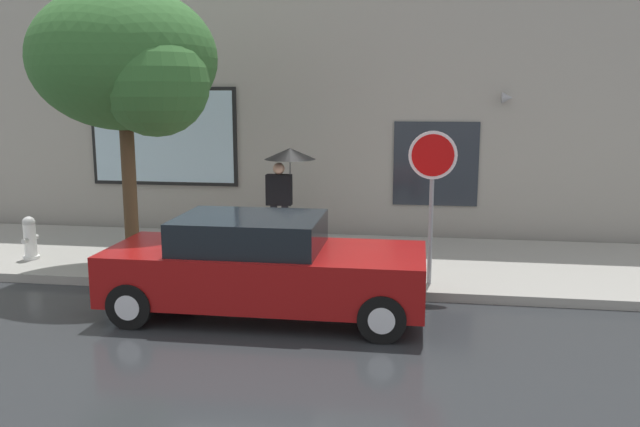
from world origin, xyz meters
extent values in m
plane|color=#282B2D|center=(0.00, 0.00, 0.00)|extent=(60.00, 60.00, 0.00)
cube|color=gray|center=(0.00, 3.00, 0.07)|extent=(20.00, 4.00, 0.15)
cube|color=#9E998E|center=(0.00, 5.50, 3.50)|extent=(20.00, 0.40, 7.00)
cube|color=black|center=(-3.07, 5.27, 2.23)|extent=(3.43, 0.06, 2.21)
cube|color=silver|center=(-3.07, 5.24, 2.23)|extent=(3.27, 0.03, 2.05)
cube|color=#262B33|center=(3.03, 5.28, 1.70)|extent=(1.80, 0.04, 1.80)
cone|color=#99999E|center=(4.43, 5.15, 3.10)|extent=(0.22, 0.24, 0.24)
cube|color=maroon|center=(0.52, 0.04, 0.63)|extent=(4.55, 1.75, 0.73)
cube|color=black|center=(0.29, 0.04, 1.22)|extent=(2.05, 1.54, 0.47)
cylinder|color=black|center=(2.24, 0.84, 0.32)|extent=(0.64, 0.22, 0.64)
cylinder|color=silver|center=(2.24, 0.84, 0.32)|extent=(0.35, 0.24, 0.35)
cylinder|color=black|center=(2.24, -0.76, 0.32)|extent=(0.64, 0.22, 0.64)
cylinder|color=silver|center=(2.24, -0.76, 0.32)|extent=(0.35, 0.24, 0.35)
cylinder|color=black|center=(-1.21, 0.84, 0.32)|extent=(0.64, 0.22, 0.64)
cylinder|color=silver|center=(-1.21, 0.84, 0.32)|extent=(0.35, 0.24, 0.35)
cylinder|color=black|center=(-1.21, -0.76, 0.32)|extent=(0.64, 0.22, 0.64)
cylinder|color=silver|center=(-1.21, -0.76, 0.32)|extent=(0.35, 0.24, 0.35)
cylinder|color=white|center=(-4.44, 2.01, 0.50)|extent=(0.22, 0.22, 0.69)
sphere|color=#BBBBB7|center=(-4.44, 2.01, 0.84)|extent=(0.23, 0.23, 0.23)
cylinder|color=#BBBBB7|center=(-4.44, 1.85, 0.53)|extent=(0.09, 0.12, 0.09)
cylinder|color=#BBBBB7|center=(-4.44, 2.17, 0.53)|extent=(0.09, 0.12, 0.09)
cylinder|color=white|center=(-4.44, 2.01, 0.18)|extent=(0.30, 0.30, 0.06)
cylinder|color=black|center=(-0.17, 3.63, 0.58)|extent=(0.14, 0.14, 0.86)
cylinder|color=black|center=(0.06, 3.63, 0.58)|extent=(0.14, 0.14, 0.86)
cube|color=black|center=(-0.05, 3.63, 1.31)|extent=(0.50, 0.22, 0.61)
sphere|color=tan|center=(-0.05, 3.63, 1.73)|extent=(0.23, 0.23, 0.23)
cylinder|color=#4C4C51|center=(0.17, 3.63, 1.56)|extent=(0.02, 0.02, 0.90)
cone|color=black|center=(0.17, 3.63, 2.03)|extent=(1.01, 1.01, 0.22)
cylinder|color=#4C3823|center=(-2.33, 1.81, 1.52)|extent=(0.25, 0.25, 2.73)
ellipsoid|color=#33662D|center=(-2.33, 1.81, 3.77)|extent=(3.23, 2.74, 2.42)
sphere|color=#33662D|center=(-1.61, 1.41, 3.37)|extent=(1.77, 1.77, 1.77)
cylinder|color=gray|center=(2.88, 1.50, 1.37)|extent=(0.07, 0.07, 2.44)
cylinder|color=white|center=(2.88, 1.46, 2.24)|extent=(0.76, 0.02, 0.76)
cylinder|color=red|center=(2.88, 1.44, 2.24)|extent=(0.66, 0.02, 0.66)
camera|label=1|loc=(2.65, -8.86, 3.19)|focal=36.62mm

